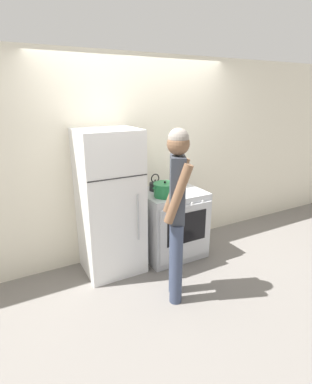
# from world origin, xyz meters

# --- Properties ---
(ground_plane) EXTENTS (14.00, 14.00, 0.00)m
(ground_plane) POSITION_xyz_m (0.00, 0.00, 0.00)
(ground_plane) COLOR slate
(wall_back) EXTENTS (10.00, 0.06, 2.55)m
(wall_back) POSITION_xyz_m (0.00, 0.03, 1.27)
(wall_back) COLOR silver
(wall_back) RESTS_ON ground_plane
(refrigerator) EXTENTS (0.68, 0.64, 1.72)m
(refrigerator) POSITION_xyz_m (-0.52, -0.31, 0.86)
(refrigerator) COLOR white
(refrigerator) RESTS_ON ground_plane
(stove_range) EXTENTS (0.79, 0.71, 0.89)m
(stove_range) POSITION_xyz_m (0.30, -0.36, 0.45)
(stove_range) COLOR silver
(stove_range) RESTS_ON ground_plane
(dutch_oven_pot) EXTENTS (0.32, 0.28, 0.19)m
(dutch_oven_pot) POSITION_xyz_m (0.12, -0.47, 0.97)
(dutch_oven_pot) COLOR #237A42
(dutch_oven_pot) RESTS_ON stove_range
(tea_kettle) EXTENTS (0.19, 0.15, 0.22)m
(tea_kettle) POSITION_xyz_m (0.14, -0.20, 0.96)
(tea_kettle) COLOR black
(tea_kettle) RESTS_ON stove_range
(utensil_jar) EXTENTS (0.07, 0.07, 0.27)m
(utensil_jar) POSITION_xyz_m (0.50, -0.20, 0.97)
(utensil_jar) COLOR silver
(utensil_jar) RESTS_ON stove_range
(person) EXTENTS (0.40, 0.44, 1.79)m
(person) POSITION_xyz_m (-0.14, -1.15, 1.02)
(person) COLOR #38425B
(person) RESTS_ON ground_plane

